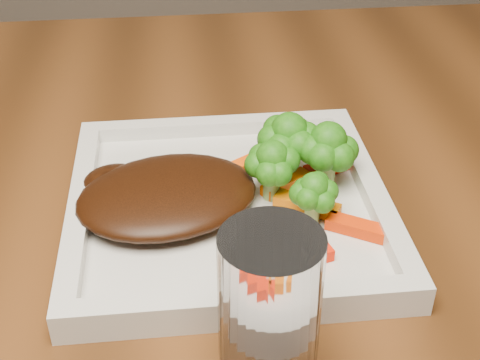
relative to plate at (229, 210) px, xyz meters
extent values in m
cube|color=silver|center=(0.00, 0.00, 0.00)|extent=(0.27, 0.27, 0.01)
ellipsoid|color=black|center=(-0.05, 0.00, 0.02)|extent=(0.18, 0.15, 0.03)
cube|color=#FF1E04|center=(0.05, -0.08, 0.01)|extent=(0.05, 0.03, 0.01)
cube|color=red|center=(0.10, -0.05, 0.01)|extent=(0.06, 0.04, 0.01)
cube|color=#F06003|center=(0.02, -0.06, 0.01)|extent=(0.02, 0.06, 0.01)
cube|color=red|center=(0.10, 0.04, 0.01)|extent=(0.06, 0.04, 0.01)
cube|color=#F74B04|center=(0.03, 0.06, 0.01)|extent=(0.05, 0.04, 0.01)
cube|color=#D66503|center=(0.07, -0.02, 0.01)|extent=(0.06, 0.04, 0.01)
cube|color=#EB5903|center=(0.05, 0.02, 0.01)|extent=(0.05, 0.04, 0.01)
cylinder|color=silver|center=(0.01, -0.18, 0.05)|extent=(0.08, 0.08, 0.12)
camera|label=1|loc=(-0.04, -0.46, 0.35)|focal=50.00mm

